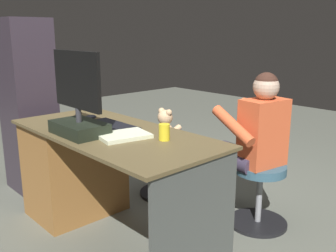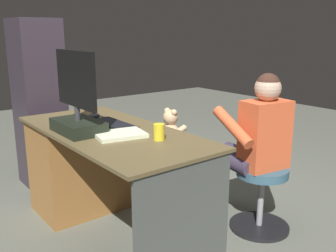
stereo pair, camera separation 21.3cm
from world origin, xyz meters
name	(u,v)px [view 2 (the right image)]	position (x,y,z in m)	size (l,w,h in m)	color
ground_plane	(158,217)	(0.00, 0.00, 0.00)	(10.00, 10.00, 0.00)	#616559
desk	(85,164)	(0.42, 0.38, 0.40)	(1.56, 0.71, 0.75)	brown
monitor	(77,108)	(0.08, 0.58, 0.92)	(0.50, 0.24, 0.52)	black
keyboard	(115,124)	(0.09, 0.30, 0.76)	(0.42, 0.14, 0.02)	black
computer_mouse	(94,116)	(0.39, 0.31, 0.77)	(0.06, 0.10, 0.04)	#232530
cup	(159,132)	(-0.38, 0.27, 0.80)	(0.07, 0.07, 0.10)	yellow
tv_remote	(85,122)	(0.30, 0.43, 0.76)	(0.04, 0.15, 0.02)	black
notebook_binder	(120,135)	(-0.17, 0.42, 0.77)	(0.22, 0.30, 0.02)	beige
office_chair_teddy	(170,164)	(0.28, -0.34, 0.28)	(0.45, 0.45, 0.46)	black
teddy_bear	(172,128)	(0.28, -0.35, 0.60)	(0.22, 0.22, 0.30)	tan
visitor_chair	(261,193)	(-0.58, -0.48, 0.27)	(0.43, 0.43, 0.46)	black
person	(252,138)	(-0.48, -0.47, 0.66)	(0.59, 0.53, 1.12)	#DB5830
equipment_rack	(40,105)	(1.21, 0.42, 0.75)	(0.44, 0.36, 1.50)	#302832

